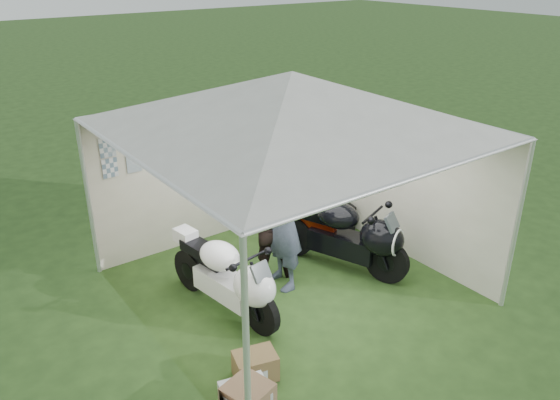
# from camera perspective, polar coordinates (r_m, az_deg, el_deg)

# --- Properties ---
(ground) EXTENTS (80.00, 80.00, 0.00)m
(ground) POSITION_cam_1_polar(r_m,az_deg,el_deg) (7.73, 1.07, -9.09)
(ground) COLOR #253F18
(ground) RESTS_ON ground
(canopy_tent) EXTENTS (5.66, 5.66, 3.00)m
(canopy_tent) POSITION_cam_1_polar(r_m,az_deg,el_deg) (6.70, 1.06, 9.79)
(canopy_tent) COLOR silver
(canopy_tent) RESTS_ON ground
(motorcycle_white) EXTENTS (0.62, 1.98, 0.98)m
(motorcycle_white) POSITION_cam_1_polar(r_m,az_deg,el_deg) (6.97, -5.42, -7.91)
(motorcycle_white) COLOR black
(motorcycle_white) RESTS_ON ground
(motorcycle_black) EXTENTS (1.03, 2.04, 1.05)m
(motorcycle_black) POSITION_cam_1_polar(r_m,az_deg,el_deg) (7.92, 7.07, -3.49)
(motorcycle_black) COLOR black
(motorcycle_black) RESTS_ON ground
(paddock_stand) EXTENTS (0.50, 0.41, 0.33)m
(paddock_stand) POSITION_cam_1_polar(r_m,az_deg,el_deg) (8.53, 1.06, -4.39)
(paddock_stand) COLOR #0E35D4
(paddock_stand) RESTS_ON ground
(person_dark_jacket) EXTENTS (0.94, 0.84, 1.60)m
(person_dark_jacket) POSITION_cam_1_polar(r_m,az_deg,el_deg) (7.63, -1.46, -2.61)
(person_dark_jacket) COLOR black
(person_dark_jacket) RESTS_ON ground
(person_blue_jacket) EXTENTS (0.53, 0.76, 1.99)m
(person_blue_jacket) POSITION_cam_1_polar(r_m,az_deg,el_deg) (7.31, 0.36, -2.19)
(person_blue_jacket) COLOR #515975
(person_blue_jacket) RESTS_ON ground
(equipment_box) EXTENTS (0.53, 0.45, 0.46)m
(equipment_box) POSITION_cam_1_polar(r_m,az_deg,el_deg) (9.18, 6.08, -1.87)
(equipment_box) COLOR black
(equipment_box) RESTS_ON ground
(crate_0) EXTENTS (0.55, 0.47, 0.31)m
(crate_0) POSITION_cam_1_polar(r_m,az_deg,el_deg) (5.85, -3.67, -20.09)
(crate_0) COLOR #B7BDC1
(crate_0) RESTS_ON ground
(crate_2) EXTENTS (0.28, 0.24, 0.19)m
(crate_2) POSITION_cam_1_polar(r_m,az_deg,el_deg) (6.19, -2.55, -17.83)
(crate_2) COLOR #AFB3B8
(crate_2) RESTS_ON ground
(crate_3) EXTENTS (0.53, 0.43, 0.30)m
(crate_3) POSITION_cam_1_polar(r_m,az_deg,el_deg) (6.22, -2.60, -16.91)
(crate_3) COLOR brown
(crate_3) RESTS_ON ground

